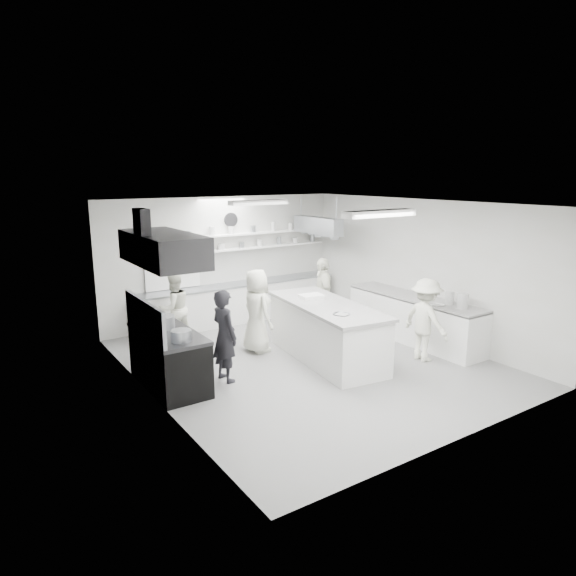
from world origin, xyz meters
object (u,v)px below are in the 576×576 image
prep_island (326,332)px  stove (169,360)px  cook_stove (224,336)px  cook_back (174,309)px  right_counter (414,319)px  back_counter (241,302)px

prep_island → stove: bearing=179.2°
prep_island → cook_stove: cook_stove is taller
prep_island → cook_back: bearing=137.6°
right_counter → cook_back: size_ratio=2.16×
cook_stove → stove: bearing=64.8°
prep_island → cook_back: (-2.11, 2.48, 0.24)m
back_counter → cook_back: (-1.99, -0.75, 0.30)m
prep_island → cook_stove: 2.14m
right_counter → cook_stove: size_ratio=2.04×
prep_island → cook_back: 3.26m
back_counter → prep_island: bearing=-88.0°
right_counter → cook_back: cook_back is taller
prep_island → cook_back: size_ratio=1.86×
stove → right_counter: (5.25, -0.60, 0.02)m
cook_back → stove: bearing=58.7°
cook_stove → cook_back: size_ratio=1.06×
back_counter → right_counter: right_counter is taller
stove → cook_back: 2.27m
right_counter → prep_island: prep_island is taller
cook_stove → cook_back: 2.36m
cook_stove → cook_back: bearing=-6.6°
right_counter → prep_island: 2.24m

